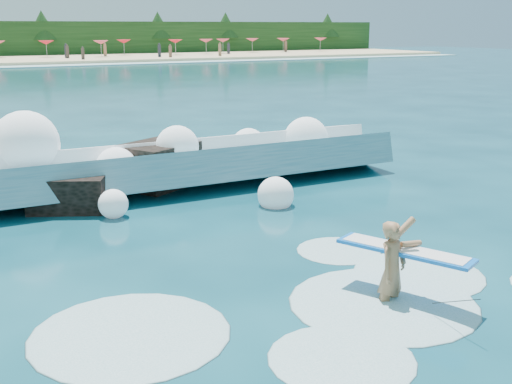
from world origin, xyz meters
TOP-DOWN VIEW (x-y plane):
  - ground at (0.00, 0.00)m, footprint 200.00×200.00m
  - breaking_wave at (-0.62, 7.77)m, footprint 18.32×2.84m
  - rock_cluster at (-1.45, 7.60)m, footprint 8.25×3.41m
  - surfer_with_board at (2.30, -1.23)m, footprint 1.40×2.83m
  - wave_spray at (-0.63, 7.72)m, footprint 14.85×5.00m
  - surf_foam at (1.20, -0.87)m, footprint 9.39×5.40m

SIDE VIEW (x-z plane):
  - ground at x=0.00m, z-range 0.00..0.00m
  - surf_foam at x=1.20m, z-range -0.08..0.08m
  - rock_cluster at x=-1.45m, z-range -0.26..1.15m
  - breaking_wave at x=-0.62m, z-range -0.24..1.34m
  - surfer_with_board at x=2.30m, z-range -0.22..1.43m
  - wave_spray at x=-0.63m, z-range -0.19..2.26m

